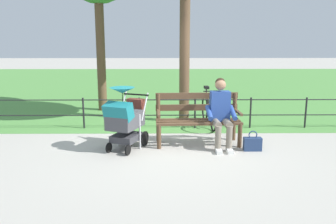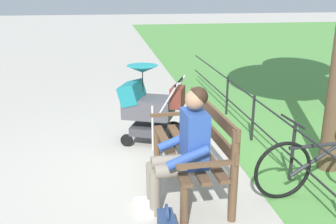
% 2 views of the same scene
% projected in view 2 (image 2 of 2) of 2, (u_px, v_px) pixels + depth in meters
% --- Properties ---
extents(ground_plane, '(60.00, 60.00, 0.00)m').
position_uv_depth(ground_plane, '(176.00, 164.00, 4.93)').
color(ground_plane, '#ADA89E').
extents(park_bench, '(1.62, 0.66, 0.96)m').
position_uv_depth(park_bench, '(196.00, 143.00, 4.24)').
color(park_bench, brown).
rests_on(park_bench, ground).
extents(person_on_bench, '(0.55, 0.74, 1.28)m').
position_uv_depth(person_on_bench, '(184.00, 146.00, 3.78)').
color(person_on_bench, slate).
rests_on(person_on_bench, ground).
extents(stroller, '(0.78, 1.00, 1.15)m').
position_uv_depth(stroller, '(148.00, 104.00, 5.42)').
color(stroller, black).
rests_on(stroller, ground).
extents(park_fence, '(8.77, 0.04, 0.70)m').
position_uv_depth(park_fence, '(288.00, 143.00, 4.51)').
color(park_fence, black).
rests_on(park_fence, ground).
extents(bicycle, '(0.44, 1.66, 0.89)m').
position_uv_depth(bicycle, '(326.00, 163.00, 4.13)').
color(bicycle, black).
rests_on(bicycle, ground).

